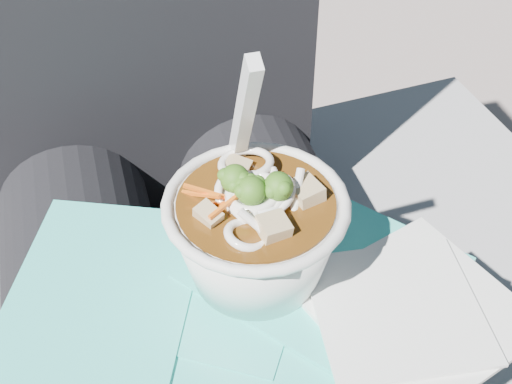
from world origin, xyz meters
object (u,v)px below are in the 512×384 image
object	(u,v)px
person_body	(186,264)
plastic_bag	(241,313)
lap	(209,357)
udon_bowl	(256,227)

from	to	relation	value
person_body	plastic_bag	world-z (taller)	person_body
lap	plastic_bag	xyz separation A→B (m)	(0.02, -0.03, 0.09)
udon_bowl	plastic_bag	bearing A→B (deg)	-122.88
person_body	udon_bowl	distance (m)	0.16
person_body	udon_bowl	size ratio (longest dim) A/B	5.22
lap	udon_bowl	bearing A→B (deg)	8.01
lap	person_body	size ratio (longest dim) A/B	0.48
lap	person_body	bearing A→B (deg)	90.00
lap	plastic_bag	world-z (taller)	plastic_bag
lap	udon_bowl	xyz separation A→B (m)	(0.04, 0.01, 0.15)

